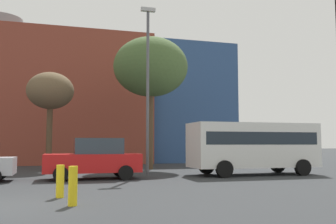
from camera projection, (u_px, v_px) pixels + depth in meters
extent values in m
cube|color=#2D4C7F|center=(178.00, 107.00, 37.67)|extent=(7.91, 10.74, 10.71)
cylinder|color=black|center=(0.00, 173.00, 17.19)|extent=(0.60, 0.21, 0.60)
cube|color=red|center=(92.00, 163.00, 17.51)|extent=(4.39, 1.88, 0.84)
cube|color=#333D47|center=(98.00, 146.00, 17.65)|extent=(2.20, 1.67, 0.73)
cylinder|color=black|center=(61.00, 174.00, 16.17)|extent=(0.67, 0.23, 0.67)
cylinder|color=black|center=(61.00, 171.00, 18.01)|extent=(0.67, 0.23, 0.67)
cylinder|color=black|center=(126.00, 173.00, 16.94)|extent=(0.67, 0.23, 0.67)
cylinder|color=black|center=(119.00, 170.00, 18.78)|extent=(0.67, 0.23, 0.67)
cube|color=white|center=(253.00, 145.00, 19.99)|extent=(6.80, 2.30, 2.30)
cube|color=#1E2833|center=(253.00, 139.00, 20.02)|extent=(6.26, 2.32, 0.64)
cylinder|color=black|center=(224.00, 169.00, 18.17)|extent=(0.84, 0.28, 0.84)
cylinder|color=black|center=(206.00, 166.00, 20.42)|extent=(0.84, 0.28, 0.84)
cylinder|color=black|center=(303.00, 167.00, 19.37)|extent=(0.84, 0.28, 0.84)
cylinder|color=black|center=(278.00, 165.00, 21.61)|extent=(0.84, 0.28, 0.84)
cylinder|color=brown|center=(150.00, 128.00, 24.47)|extent=(0.37, 0.37, 5.36)
ellipsoid|color=#476033|center=(151.00, 67.00, 24.81)|extent=(4.91, 4.91, 3.93)
cylinder|color=brown|center=(49.00, 137.00, 23.15)|extent=(0.35, 0.35, 4.15)
ellipsoid|color=brown|center=(50.00, 91.00, 23.39)|extent=(2.88, 2.88, 2.31)
cylinder|color=yellow|center=(60.00, 181.00, 11.48)|extent=(0.24, 0.24, 0.99)
cylinder|color=yellow|center=(73.00, 186.00, 9.97)|extent=(0.24, 0.24, 1.05)
cylinder|color=#59595E|center=(148.00, 92.00, 20.50)|extent=(0.16, 0.16, 8.95)
cube|color=#B2B2B2|center=(148.00, 10.00, 20.89)|extent=(0.80, 0.24, 0.20)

